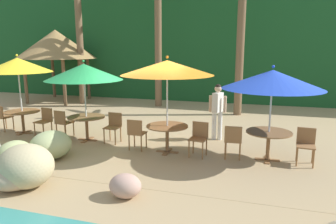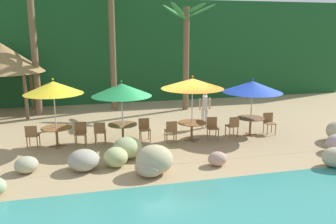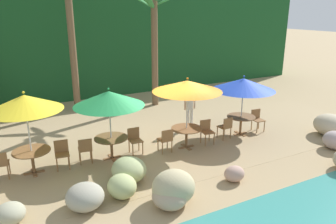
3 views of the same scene
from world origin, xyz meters
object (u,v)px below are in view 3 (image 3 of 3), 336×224
dining_table_orange (186,131)px  chair_yellow_inland (0,163)px  chair_orange_inland (166,139)px  chair_blue_seaward (257,118)px  umbrella_green (109,98)px  umbrella_blue (244,84)px  chair_green_inland (85,149)px  umbrella_orange (187,86)px  dining_table_yellow (32,154)px  chair_orange_seaward (206,130)px  dining_table_green (111,141)px  palm_tree_third (155,32)px  chair_blue_inland (226,126)px  waiter_in_white (190,106)px  umbrella_yellow (25,103)px  chair_yellow_seaward (62,152)px  palm_tree_second (69,7)px  dining_table_blue (241,119)px  chair_green_seaward (135,139)px

dining_table_orange → chair_yellow_inland: bearing=174.8°
chair_orange_inland → chair_blue_seaward: 4.27m
umbrella_green → umbrella_blue: 5.20m
chair_green_inland → umbrella_orange: 3.92m
chair_yellow_inland → dining_table_yellow: bearing=-1.7°
umbrella_green → chair_orange_seaward: size_ratio=2.77×
dining_table_green → palm_tree_third: (4.06, 5.09, 3.05)m
dining_table_yellow → chair_blue_inland: chair_blue_inland is taller
chair_yellow_inland → umbrella_blue: 8.61m
umbrella_blue → waiter_in_white: (-1.46, 1.46, -1.03)m
dining_table_green → chair_blue_seaward: 6.06m
dining_table_yellow → chair_orange_inland: bearing=-7.8°
umbrella_yellow → chair_green_inland: bearing=-3.3°
umbrella_yellow → waiter_in_white: (6.15, 1.08, -1.23)m
chair_yellow_seaward → chair_blue_inland: same height
chair_green_inland → chair_blue_seaward: 6.91m
chair_orange_inland → dining_table_yellow: bearing=172.2°
dining_table_yellow → palm_tree_second: size_ratio=0.16×
chair_orange_seaward → chair_orange_inland: (-1.71, -0.07, 0.00)m
dining_table_green → palm_tree_second: palm_tree_second is taller
dining_table_blue → umbrella_orange: bearing=-177.2°
chair_blue_inland → umbrella_green: bearing=174.7°
dining_table_orange → dining_table_green: bearing=171.7°
dining_table_yellow → chair_green_inland: (1.56, -0.09, -0.10)m
dining_table_green → chair_green_inland: bearing=177.9°
dining_table_blue → chair_blue_inland: 0.86m
dining_table_orange → chair_orange_inland: (-0.85, -0.07, -0.10)m
chair_green_seaward → chair_orange_inland: 1.07m
umbrella_yellow → chair_yellow_inland: 1.90m
palm_tree_third → palm_tree_second: bearing=166.5°
umbrella_orange → chair_yellow_inland: bearing=174.8°
dining_table_yellow → chair_blue_inland: size_ratio=1.26×
umbrella_yellow → chair_blue_seaward: bearing=-2.4°
umbrella_yellow → chair_green_inland: (1.56, -0.09, -1.70)m
dining_table_blue → umbrella_yellow: bearing=177.1°
chair_green_seaward → dining_table_orange: size_ratio=0.79×
chair_orange_seaward → chair_blue_seaward: size_ratio=1.00×
umbrella_orange → chair_orange_inland: umbrella_orange is taller
dining_table_orange → chair_blue_inland: chair_blue_inland is taller
chair_green_seaward → umbrella_orange: umbrella_orange is taller
umbrella_orange → palm_tree_second: bearing=110.2°
umbrella_blue → chair_yellow_inland: bearing=177.2°
chair_orange_inland → palm_tree_second: palm_tree_second is taller
chair_yellow_seaward → dining_table_orange: 4.23m
umbrella_green → dining_table_green: bearing=90.0°
chair_orange_inland → chair_blue_inland: 2.57m
chair_yellow_inland → dining_table_blue: bearing=-2.8°
palm_tree_second → dining_table_orange: bearing=-69.8°
umbrella_green → dining_table_blue: bearing=-2.9°
chair_yellow_inland → umbrella_orange: 6.18m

